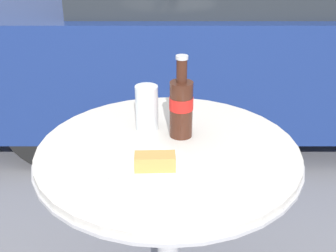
{
  "coord_description": "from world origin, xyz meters",
  "views": [
    {
      "loc": [
        -0.0,
        -1.07,
        1.36
      ],
      "look_at": [
        0.0,
        0.04,
        0.82
      ],
      "focal_mm": 45.0,
      "sensor_mm": 36.0,
      "label": 1
    }
  ],
  "objects_px": {
    "bistro_table": "(168,193)",
    "parked_car": "(265,32)",
    "drinking_glass": "(147,110)",
    "cola_bottle_left": "(181,106)",
    "lunch_plate_near": "(155,170)"
  },
  "relations": [
    {
      "from": "cola_bottle_left",
      "to": "lunch_plate_near",
      "type": "xyz_separation_m",
      "value": [
        -0.07,
        -0.22,
        -0.09
      ]
    },
    {
      "from": "bistro_table",
      "to": "parked_car",
      "type": "height_order",
      "value": "parked_car"
    },
    {
      "from": "bistro_table",
      "to": "drinking_glass",
      "type": "height_order",
      "value": "drinking_glass"
    },
    {
      "from": "drinking_glass",
      "to": "lunch_plate_near",
      "type": "relative_size",
      "value": 0.59
    },
    {
      "from": "cola_bottle_left",
      "to": "parked_car",
      "type": "relative_size",
      "value": 0.06
    },
    {
      "from": "lunch_plate_near",
      "to": "cola_bottle_left",
      "type": "bearing_deg",
      "value": 71.6
    },
    {
      "from": "bistro_table",
      "to": "drinking_glass",
      "type": "bearing_deg",
      "value": 118.51
    },
    {
      "from": "bistro_table",
      "to": "cola_bottle_left",
      "type": "xyz_separation_m",
      "value": [
        0.04,
        0.08,
        0.26
      ]
    },
    {
      "from": "cola_bottle_left",
      "to": "lunch_plate_near",
      "type": "distance_m",
      "value": 0.25
    },
    {
      "from": "drinking_glass",
      "to": "parked_car",
      "type": "bearing_deg",
      "value": 67.06
    },
    {
      "from": "cola_bottle_left",
      "to": "drinking_glass",
      "type": "relative_size",
      "value": 1.77
    },
    {
      "from": "drinking_glass",
      "to": "lunch_plate_near",
      "type": "distance_m",
      "value": 0.27
    },
    {
      "from": "drinking_glass",
      "to": "lunch_plate_near",
      "type": "height_order",
      "value": "drinking_glass"
    },
    {
      "from": "lunch_plate_near",
      "to": "parked_car",
      "type": "relative_size",
      "value": 0.05
    },
    {
      "from": "drinking_glass",
      "to": "parked_car",
      "type": "relative_size",
      "value": 0.03
    }
  ]
}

